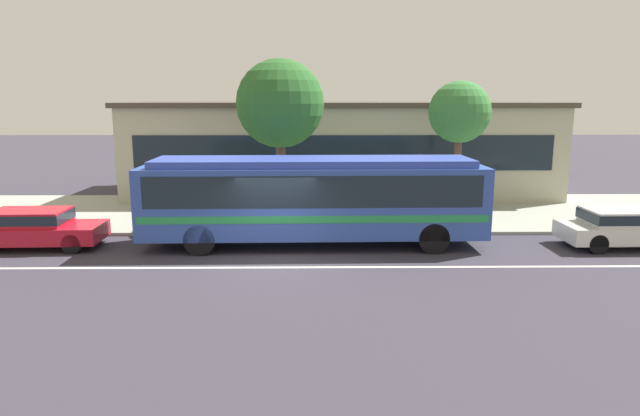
# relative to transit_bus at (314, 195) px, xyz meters

# --- Properties ---
(ground_plane) EXTENTS (120.00, 120.00, 0.00)m
(ground_plane) POSITION_rel_transit_bus_xyz_m (-1.19, -1.72, -1.72)
(ground_plane) COLOR #36333F
(sidewalk_slab) EXTENTS (60.00, 8.00, 0.12)m
(sidewalk_slab) POSITION_rel_transit_bus_xyz_m (-1.19, 5.35, -1.66)
(sidewalk_slab) COLOR #9C9F91
(sidewalk_slab) RESTS_ON ground_plane
(lane_stripe_center) EXTENTS (56.00, 0.16, 0.01)m
(lane_stripe_center) POSITION_rel_transit_bus_xyz_m (-1.19, -2.52, -1.72)
(lane_stripe_center) COLOR silver
(lane_stripe_center) RESTS_ON ground_plane
(transit_bus) EXTENTS (11.37, 2.68, 2.96)m
(transit_bus) POSITION_rel_transit_bus_xyz_m (0.00, 0.00, 0.00)
(transit_bus) COLOR #2F4CA8
(transit_bus) RESTS_ON ground_plane
(sedan_behind_bus) EXTENTS (4.30, 1.87, 1.29)m
(sedan_behind_bus) POSITION_rel_transit_bus_xyz_m (-9.27, -0.22, -1.00)
(sedan_behind_bus) COLOR red
(sedan_behind_bus) RESTS_ON ground_plane
(sedan_far_ahead) EXTENTS (4.49, 1.84, 1.29)m
(sedan_far_ahead) POSITION_rel_transit_bus_xyz_m (10.48, -0.34, -1.00)
(sedan_far_ahead) COLOR silver
(sedan_far_ahead) RESTS_ON ground_plane
(pedestrian_waiting_near_sign) EXTENTS (0.35, 0.35, 1.57)m
(pedestrian_waiting_near_sign) POSITION_rel_transit_bus_xyz_m (1.99, 2.14, -0.69)
(pedestrian_waiting_near_sign) COLOR #383243
(pedestrian_waiting_near_sign) RESTS_ON sidewalk_slab
(pedestrian_walking_along_curb) EXTENTS (0.48, 0.48, 1.68)m
(pedestrian_walking_along_curb) POSITION_rel_transit_bus_xyz_m (-4.55, 2.49, -0.62)
(pedestrian_walking_along_curb) COLOR #1D2645
(pedestrian_walking_along_curb) RESTS_ON sidewalk_slab
(pedestrian_standing_by_tree) EXTENTS (0.42, 0.42, 1.68)m
(pedestrian_standing_by_tree) POSITION_rel_transit_bus_xyz_m (4.53, 3.49, -0.61)
(pedestrian_standing_by_tree) COLOR #736C56
(pedestrian_standing_by_tree) RESTS_ON sidewalk_slab
(bus_stop_sign) EXTENTS (0.08, 0.44, 2.51)m
(bus_stop_sign) POSITION_rel_transit_bus_xyz_m (5.18, 1.71, 0.01)
(bus_stop_sign) COLOR gray
(bus_stop_sign) RESTS_ON sidewalk_slab
(street_tree_near_stop) EXTENTS (3.45, 3.45, 6.31)m
(street_tree_near_stop) POSITION_rel_transit_bus_xyz_m (-1.30, 3.77, 2.95)
(street_tree_near_stop) COLOR brown
(street_tree_near_stop) RESTS_ON sidewalk_slab
(street_tree_mid_block) EXTENTS (2.50, 2.50, 5.50)m
(street_tree_mid_block) POSITION_rel_transit_bus_xyz_m (5.91, 4.40, 2.59)
(street_tree_mid_block) COLOR brown
(street_tree_mid_block) RESTS_ON sidewalk_slab
(station_building) EXTENTS (21.20, 8.04, 4.71)m
(station_building) POSITION_rel_transit_bus_xyz_m (1.38, 10.79, 0.64)
(station_building) COLOR #AEAA92
(station_building) RESTS_ON ground_plane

